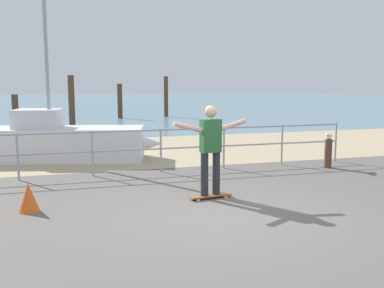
{
  "coord_description": "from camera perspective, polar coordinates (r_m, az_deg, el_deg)",
  "views": [
    {
      "loc": [
        -2.46,
        -6.59,
        2.2
      ],
      "look_at": [
        0.06,
        2.0,
        0.9
      ],
      "focal_mm": 41.84,
      "sensor_mm": 36.0,
      "label": 1
    }
  ],
  "objects": [
    {
      "name": "sea_surface",
      "position": [
        41.72,
        -13.02,
        5.03
      ],
      "size": [
        72.0,
        50.0,
        0.04
      ],
      "primitive_type": "cube",
      "color": "slate",
      "rests_on": "ground"
    },
    {
      "name": "groyne_post_1",
      "position": [
        20.85,
        -15.1,
        5.21
      ],
      "size": [
        0.28,
        0.28,
        2.38
      ],
      "primitive_type": "cylinder",
      "color": "#513826",
      "rests_on": "ground"
    },
    {
      "name": "bollard_short",
      "position": [
        11.56,
        16.96,
        -1.23
      ],
      "size": [
        0.18,
        0.18,
        0.73
      ],
      "primitive_type": "cylinder",
      "color": "#513826",
      "rests_on": "ground"
    },
    {
      "name": "skateboarder",
      "position": [
        8.12,
        2.38,
        -0.11
      ],
      "size": [
        1.45,
        0.27,
        1.65
      ],
      "color": "#26262B",
      "rests_on": "skateboard"
    },
    {
      "name": "ground_plane",
      "position": [
        6.49,
        7.08,
        -11.63
      ],
      "size": [
        24.0,
        10.0,
        0.04
      ],
      "primitive_type": "cube",
      "color": "#605B56",
      "rests_on": "ground"
    },
    {
      "name": "groyne_post_2",
      "position": [
        25.53,
        -9.18,
        5.41
      ],
      "size": [
        0.28,
        0.28,
        1.95
      ],
      "primitive_type": "cylinder",
      "color": "#513826",
      "rests_on": "ground"
    },
    {
      "name": "traffic_cone",
      "position": [
        7.93,
        -20.1,
        -6.48
      ],
      "size": [
        0.36,
        0.36,
        0.5
      ],
      "primitive_type": "cone",
      "color": "#E55919",
      "rests_on": "ground"
    },
    {
      "name": "beach_strip",
      "position": [
        13.98,
        -6.04,
        -0.83
      ],
      "size": [
        24.0,
        6.0,
        0.04
      ],
      "primitive_type": "cube",
      "color": "tan",
      "rests_on": "ground"
    },
    {
      "name": "seagull",
      "position": [
        11.48,
        17.04,
        0.93
      ],
      "size": [
        0.38,
        0.38,
        0.18
      ],
      "color": "white",
      "rests_on": "bollard_short"
    },
    {
      "name": "sailboat",
      "position": [
        12.6,
        -15.6,
        0.32
      ],
      "size": [
        5.07,
        2.41,
        5.49
      ],
      "color": "silver",
      "rests_on": "ground"
    },
    {
      "name": "skateboard",
      "position": [
        8.31,
        2.34,
        -6.6
      ],
      "size": [
        0.82,
        0.3,
        0.08
      ],
      "color": "brown",
      "rests_on": "ground"
    },
    {
      "name": "railing_fence",
      "position": [
        10.4,
        -8.26,
        -0.13
      ],
      "size": [
        11.11,
        0.05,
        1.05
      ],
      "color": "#9EA0A5",
      "rests_on": "ground"
    },
    {
      "name": "groyne_post_3",
      "position": [
        26.29,
        -3.34,
        6.03
      ],
      "size": [
        0.25,
        0.25,
        2.36
      ],
      "primitive_type": "cylinder",
      "color": "#513826",
      "rests_on": "ground"
    },
    {
      "name": "groyne_post_0",
      "position": [
        24.75,
        -21.61,
        4.25
      ],
      "size": [
        0.33,
        0.33,
        1.43
      ],
      "primitive_type": "cylinder",
      "color": "#513826",
      "rests_on": "ground"
    }
  ]
}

